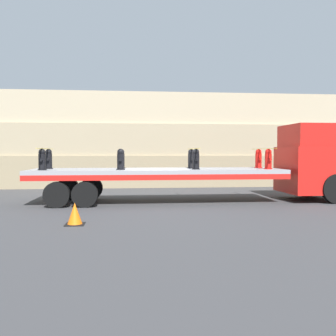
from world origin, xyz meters
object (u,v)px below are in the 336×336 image
at_px(truck_cab, 313,163).
at_px(fire_hydrant_black_near_1, 121,160).
at_px(fire_hydrant_black_near_2, 196,159).
at_px(fire_hydrant_black_far_0, 49,159).
at_px(fire_hydrant_black_far_2, 191,159).
at_px(fire_hydrant_red_near_3, 268,159).
at_px(flatbed_trailer, 141,175).
at_px(fire_hydrant_black_far_1, 121,159).
at_px(fire_hydrant_red_far_3, 258,159).
at_px(fire_hydrant_black_near_0, 42,160).
at_px(traffic_cone, 75,214).

bearing_deg(truck_cab, fire_hydrant_black_near_1, -175.92).
xyz_separation_m(fire_hydrant_black_near_1, fire_hydrant_black_near_2, (2.86, 0.00, 0.00)).
height_order(fire_hydrant_black_far_0, fire_hydrant_black_near_2, same).
xyz_separation_m(fire_hydrant_black_near_2, fire_hydrant_black_far_2, (0.00, 1.12, 0.00)).
height_order(fire_hydrant_black_far_0, fire_hydrant_black_far_2, same).
distance_m(fire_hydrant_black_near_1, fire_hydrant_red_near_3, 5.73).
distance_m(flatbed_trailer, fire_hydrant_black_far_1, 1.15).
bearing_deg(fire_hydrant_black_far_0, fire_hydrant_black_near_2, -11.06).
height_order(fire_hydrant_black_near_1, fire_hydrant_black_far_1, same).
bearing_deg(fire_hydrant_black_far_1, fire_hydrant_black_far_2, 0.00).
xyz_separation_m(fire_hydrant_black_far_2, fire_hydrant_red_far_3, (2.86, 0.00, 0.00)).
distance_m(fire_hydrant_black_far_0, fire_hydrant_black_far_2, 5.73).
distance_m(fire_hydrant_red_near_3, fire_hydrant_red_far_3, 1.12).
height_order(flatbed_trailer, fire_hydrant_black_near_0, fire_hydrant_black_near_0).
bearing_deg(fire_hydrant_black_near_0, truck_cab, 2.99).
bearing_deg(fire_hydrant_red_far_3, fire_hydrant_black_far_2, 180.00).
bearing_deg(flatbed_trailer, fire_hydrant_red_near_3, -6.47).
xyz_separation_m(fire_hydrant_red_far_3, traffic_cone, (-6.88, -4.97, -1.40)).
bearing_deg(fire_hydrant_red_near_3, traffic_cone, -150.78).
bearing_deg(fire_hydrant_black_near_0, fire_hydrant_black_far_2, 11.06).
relative_size(fire_hydrant_black_near_0, traffic_cone, 1.32).
relative_size(fire_hydrant_black_far_0, fire_hydrant_black_far_1, 1.00).
height_order(truck_cab, fire_hydrant_red_near_3, truck_cab).
bearing_deg(fire_hydrant_black_near_1, fire_hydrant_black_far_0, 158.65).
relative_size(flatbed_trailer, fire_hydrant_black_far_2, 12.37).
relative_size(fire_hydrant_red_near_3, traffic_cone, 1.32).
relative_size(fire_hydrant_black_far_2, traffic_cone, 1.32).
bearing_deg(traffic_cone, fire_hydrant_red_far_3, 35.84).
height_order(truck_cab, fire_hydrant_black_near_1, truck_cab).
distance_m(fire_hydrant_black_near_2, fire_hydrant_red_near_3, 2.86).
relative_size(flatbed_trailer, fire_hydrant_black_near_1, 12.37).
distance_m(flatbed_trailer, fire_hydrant_black_near_2, 2.23).
height_order(fire_hydrant_black_far_1, fire_hydrant_red_far_3, same).
relative_size(truck_cab, fire_hydrant_black_far_2, 3.90).
bearing_deg(truck_cab, fire_hydrant_black_far_1, 175.92).
relative_size(fire_hydrant_black_near_1, traffic_cone, 1.32).
bearing_deg(fire_hydrant_black_far_0, fire_hydrant_black_near_1, -21.35).
bearing_deg(fire_hydrant_black_near_0, fire_hydrant_black_far_1, 21.35).
distance_m(fire_hydrant_black_far_0, fire_hydrant_black_near_1, 3.08).
bearing_deg(traffic_cone, fire_hydrant_black_far_0, 109.09).
bearing_deg(fire_hydrant_black_far_1, fire_hydrant_red_near_3, -11.06).
xyz_separation_m(truck_cab, fire_hydrant_red_near_3, (-2.12, -0.56, 0.15)).
relative_size(fire_hydrant_black_far_0, fire_hydrant_black_far_2, 1.00).
distance_m(fire_hydrant_black_near_0, fire_hydrant_black_near_2, 5.73).
bearing_deg(fire_hydrant_red_far_3, traffic_cone, -144.16).
bearing_deg(truck_cab, fire_hydrant_red_far_3, 165.21).
distance_m(fire_hydrant_black_far_1, traffic_cone, 5.28).
xyz_separation_m(fire_hydrant_black_far_0, fire_hydrant_red_far_3, (8.59, 0.00, 0.00)).
relative_size(flatbed_trailer, fire_hydrant_black_far_0, 12.37).
relative_size(fire_hydrant_black_near_1, fire_hydrant_red_far_3, 1.00).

